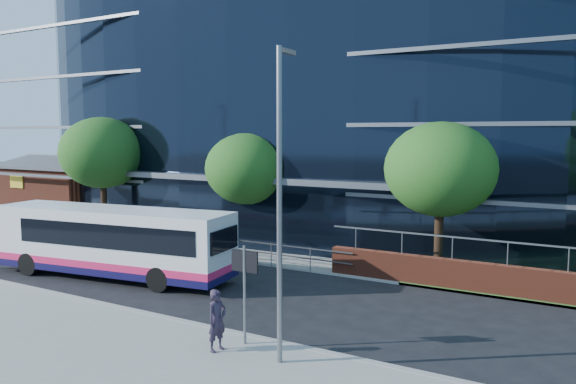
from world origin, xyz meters
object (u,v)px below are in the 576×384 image
Objects in this scene: street_sign at (245,274)px; pedestrian at (217,320)px; streetlight_east at (280,197)px; brick_pavilion at (67,188)px; tree_far_b at (247,169)px; city_bus at (113,241)px; tree_far_c at (440,169)px; tree_far_a at (102,153)px.

street_sign is 1.45m from pedestrian.
pedestrian is at bearing -173.21° from streetlight_east.
brick_pavilion is at bearing 66.82° from pedestrian.
tree_far_b is 14.74m from streetlight_east.
tree_far_c is at bearing 22.69° from city_bus.
tree_far_c reaches higher than city_bus.
brick_pavilion is at bearing 171.18° from tree_far_c.
tree_far_a is at bearing 148.83° from street_sign.
tree_far_b reaches higher than city_bus.
street_sign is at bearing -29.62° from city_bus.
streetlight_east is at bearing -95.11° from tree_far_c.
brick_pavilion is 1.32× the size of tree_far_c.
tree_far_a reaches higher than street_sign.
tree_far_b is (10.00, 0.50, -0.65)m from tree_far_a.
pedestrian is (-0.36, -0.81, -1.15)m from street_sign.
streetlight_east reaches higher than tree_far_b.
streetlight_east is 11.88m from city_bus.
tree_far_c is 12.27m from pedestrian.
tree_far_a reaches higher than brick_pavilion.
tree_far_b is at bearing 39.09° from pedestrian.
tree_far_c is 0.59× the size of city_bus.
tree_far_b is at bearing -11.88° from brick_pavilion.
city_bus is at bearing -33.42° from brick_pavilion.
city_bus is (-1.71, -7.41, -2.67)m from tree_far_b.
streetlight_east is at bearing -52.37° from tree_far_b.
tree_far_b is 10.02m from tree_far_c.
city_bus is 6.48× the size of pedestrian.
city_bus is at bearing -39.82° from tree_far_a.
tree_far_a is 1.07× the size of tree_far_c.
tree_far_a is 4.12× the size of pedestrian.
street_sign is (26.50, -15.09, 0.21)m from brick_pavilion.
pedestrian is at bearing -104.09° from tree_far_c.
city_bus is (8.29, -6.91, -3.32)m from tree_far_a.
pedestrian is (8.85, -4.48, -0.55)m from city_bus.
streetlight_east is (-1.00, -11.17, -0.10)m from tree_far_c.
brick_pavilion is 3.07× the size of street_sign.
streetlight_east reaches higher than pedestrian.
streetlight_east is at bearing -29.24° from brick_pavilion.
city_bus is at bearing -149.44° from tree_far_c.
tree_far_c reaches higher than pedestrian.
pedestrian is at bearing -114.05° from street_sign.
street_sign is 13.54m from tree_far_b.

